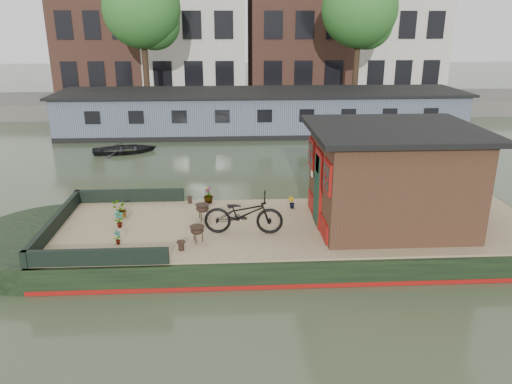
{
  "coord_description": "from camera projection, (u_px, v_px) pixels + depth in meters",
  "views": [
    {
      "loc": [
        -1.72,
        -11.34,
        5.41
      ],
      "look_at": [
        -1.05,
        0.5,
        1.35
      ],
      "focal_mm": 35.0,
      "sensor_mm": 36.0,
      "label": 1
    }
  ],
  "objects": [
    {
      "name": "houseboat_deck",
      "position": [
        300.0,
        225.0,
        12.36
      ],
      "size": [
        11.8,
        3.8,
        0.05
      ],
      "primitive_type": "cube",
      "color": "#9D8161",
      "rests_on": "houseboat_hull"
    },
    {
      "name": "tree_right",
      "position": [
        361.0,
        13.0,
        28.99
      ],
      "size": [
        4.4,
        4.4,
        7.4
      ],
      "color": "#332316",
      "rests_on": "quay"
    },
    {
      "name": "potted_plant_d",
      "position": [
        208.0,
        195.0,
        13.76
      ],
      "size": [
        0.32,
        0.32,
        0.46
      ],
      "primitive_type": "imported",
      "rotation": [
        0.0,
        0.0,
        5.0
      ],
      "color": "#965828",
      "rests_on": "houseboat_deck"
    },
    {
      "name": "potted_plant_a",
      "position": [
        119.0,
        219.0,
        12.1
      ],
      "size": [
        0.27,
        0.23,
        0.43
      ],
      "primitive_type": "imported",
      "rotation": [
        0.0,
        0.0,
        0.41
      ],
      "color": "maroon",
      "rests_on": "houseboat_deck"
    },
    {
      "name": "potted_plant_c",
      "position": [
        121.0,
        210.0,
        12.71
      ],
      "size": [
        0.52,
        0.52,
        0.44
      ],
      "primitive_type": "imported",
      "rotation": [
        0.0,
        0.0,
        3.86
      ],
      "color": "#95382B",
      "rests_on": "houseboat_deck"
    },
    {
      "name": "cabin",
      "position": [
        391.0,
        176.0,
        12.07
      ],
      "size": [
        4.0,
        3.5,
        2.42
      ],
      "color": "black",
      "rests_on": "houseboat_deck"
    },
    {
      "name": "tree_left",
      "position": [
        145.0,
        13.0,
        28.33
      ],
      "size": [
        4.4,
        4.4,
        7.4
      ],
      "color": "#332316",
      "rests_on": "quay"
    },
    {
      "name": "houseboat_hull",
      "position": [
        246.0,
        240.0,
        12.4
      ],
      "size": [
        14.01,
        4.02,
        0.6
      ],
      "color": "black",
      "rests_on": "ground"
    },
    {
      "name": "bow_bulwark",
      "position": [
        91.0,
        222.0,
        12.02
      ],
      "size": [
        3.0,
        4.0,
        0.35
      ],
      "color": "black",
      "rests_on": "houseboat_deck"
    },
    {
      "name": "potted_plant_e",
      "position": [
        117.0,
        237.0,
        11.2
      ],
      "size": [
        0.21,
        0.21,
        0.34
      ],
      "primitive_type": "imported",
      "rotation": [
        0.0,
        0.0,
        0.83
      ],
      "color": "#A65530",
      "rests_on": "houseboat_deck"
    },
    {
      "name": "bicycle",
      "position": [
        244.0,
        214.0,
        11.7
      ],
      "size": [
        1.91,
        0.8,
        0.98
      ],
      "primitive_type": "imported",
      "rotation": [
        0.0,
        0.0,
        1.49
      ],
      "color": "black",
      "rests_on": "houseboat_deck"
    },
    {
      "name": "far_houseboat",
      "position": [
        262.0,
        113.0,
        25.47
      ],
      "size": [
        20.4,
        4.4,
        2.11
      ],
      "color": "#525A6E",
      "rests_on": "ground"
    },
    {
      "name": "bollard_stbd",
      "position": [
        181.0,
        246.0,
        10.93
      ],
      "size": [
        0.19,
        0.19,
        0.21
      ],
      "primitive_type": "cylinder",
      "color": "black",
      "rests_on": "houseboat_deck"
    },
    {
      "name": "brazier_rear",
      "position": [
        203.0,
        212.0,
        12.61
      ],
      "size": [
        0.39,
        0.39,
        0.4
      ],
      "primitive_type": null,
      "rotation": [
        0.0,
        0.0,
        -0.05
      ],
      "color": "black",
      "rests_on": "houseboat_deck"
    },
    {
      "name": "dinghy",
      "position": [
        125.0,
        146.0,
        21.68
      ],
      "size": [
        3.08,
        2.49,
        0.56
      ],
      "primitive_type": "imported",
      "rotation": [
        0.0,
        0.0,
        1.79
      ],
      "color": "black",
      "rests_on": "ground"
    },
    {
      "name": "bollard_port",
      "position": [
        190.0,
        200.0,
        13.77
      ],
      "size": [
        0.17,
        0.17,
        0.19
      ],
      "primitive_type": "cylinder",
      "color": "black",
      "rests_on": "houseboat_deck"
    },
    {
      "name": "potted_plant_b",
      "position": [
        292.0,
        203.0,
        13.39
      ],
      "size": [
        0.22,
        0.21,
        0.31
      ],
      "primitive_type": "imported",
      "rotation": [
        0.0,
        0.0,
        2.51
      ],
      "color": "brown",
      "rests_on": "houseboat_deck"
    },
    {
      "name": "ground",
      "position": [
        299.0,
        248.0,
        12.56
      ],
      "size": [
        120.0,
        120.0,
        0.0
      ],
      "primitive_type": "plane",
      "color": "#303D27",
      "rests_on": "ground"
    },
    {
      "name": "brazier_front",
      "position": [
        197.0,
        234.0,
        11.31
      ],
      "size": [
        0.46,
        0.46,
        0.39
      ],
      "primitive_type": null,
      "rotation": [
        0.0,
        0.0,
        0.35
      ],
      "color": "black",
      "rests_on": "houseboat_deck"
    },
    {
      "name": "quay",
      "position": [
        255.0,
        104.0,
        31.78
      ],
      "size": [
        60.0,
        6.0,
        0.9
      ],
      "primitive_type": "cube",
      "color": "#47443F",
      "rests_on": "ground"
    }
  ]
}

